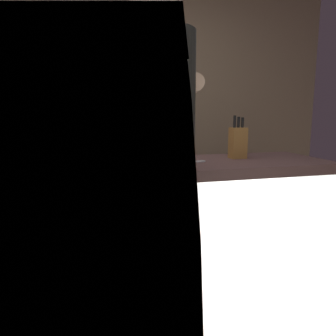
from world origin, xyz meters
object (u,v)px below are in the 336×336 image
at_px(mixing_bowl, 51,160).
at_px(bottle_vinegar, 85,105).
at_px(knife_block, 238,142).
at_px(pint_glass_far, 60,252).
at_px(bottle_hot_sauce, 98,105).
at_px(bartender, 157,152).
at_px(chefs_knife, 188,163).

xyz_separation_m(mixing_bowl, bottle_vinegar, (0.22, 1.21, 0.33)).
bearing_deg(mixing_bowl, knife_block, -2.38).
xyz_separation_m(mixing_bowl, pint_glass_far, (0.17, -1.89, 0.24)).
bearing_deg(bottle_vinegar, mixing_bowl, -100.18).
bearing_deg(bottle_hot_sauce, mixing_bowl, -105.44).
relative_size(bartender, bottle_vinegar, 9.69).
bearing_deg(bottle_hot_sauce, bottle_vinegar, -167.00).
xyz_separation_m(bartender, bottle_vinegar, (-0.28, 1.78, 0.23)).
distance_m(bartender, chefs_knife, 0.51).
height_order(pint_glass_far, bottle_hot_sauce, bottle_hot_sauce).
distance_m(bartender, bottle_hot_sauce, 1.83).
height_order(bottle_vinegar, bottle_hot_sauce, bottle_hot_sauce).
distance_m(bartender, knife_block, 0.84).
relative_size(bartender, chefs_knife, 7.28).
distance_m(pint_glass_far, bottle_hot_sauce, 3.13).
bearing_deg(mixing_bowl, bartender, -48.80).
bearing_deg(bottle_hot_sauce, chefs_knife, -72.63).
bearing_deg(bottle_hot_sauce, bartender, -85.03).
relative_size(bottle_vinegar, bottle_hot_sauce, 0.95).
bearing_deg(bartender, mixing_bowl, 56.05).
bearing_deg(pint_glass_far, bottle_hot_sauce, 86.93).
height_order(knife_block, pint_glass_far, pint_glass_far).
relative_size(mixing_bowl, chefs_knife, 0.76).
relative_size(bartender, mixing_bowl, 9.64).
height_order(bartender, bottle_vinegar, bartender).
bearing_deg(chefs_knife, mixing_bowl, 149.80).
bearing_deg(mixing_bowl, chefs_knife, -11.89).
height_order(mixing_bowl, bottle_hot_sauce, bottle_hot_sauce).
relative_size(knife_block, pint_glass_far, 1.93).
bearing_deg(knife_block, chefs_knife, -162.92).
bearing_deg(knife_block, pint_glass_far, -118.21).
xyz_separation_m(bartender, bottle_hot_sauce, (-0.16, 1.81, 0.24)).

